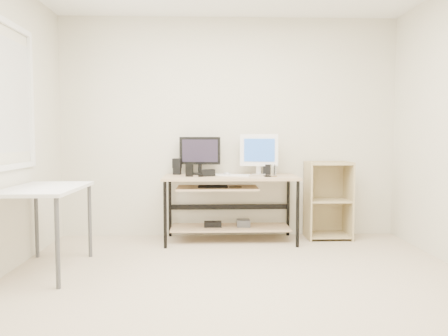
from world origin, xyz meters
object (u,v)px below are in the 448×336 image
desk (228,194)px  side_table (45,196)px  black_monitor (200,153)px  white_imac (259,151)px  audio_controller (189,169)px  shelf_unit (327,199)px

desk → side_table: size_ratio=1.50×
black_monitor → white_imac: (0.69, -0.04, 0.02)m
side_table → white_imac: (2.02, 1.21, 0.35)m
desk → audio_controller: size_ratio=9.17×
side_table → shelf_unit: shelf_unit is taller
side_table → shelf_unit: (2.83, 1.22, -0.22)m
desk → black_monitor: size_ratio=3.13×
shelf_unit → audio_controller: (-1.61, -0.24, 0.38)m
desk → audio_controller: (-0.43, -0.08, 0.29)m
desk → audio_controller: audio_controller is taller
desk → white_imac: size_ratio=3.17×
side_table → audio_controller: size_ratio=6.11×
side_table → white_imac: bearing=31.0°
desk → shelf_unit: bearing=7.8°
desk → white_imac: bearing=22.5°
desk → shelf_unit: shelf_unit is taller
side_table → desk: bearing=32.7°
desk → shelf_unit: size_ratio=1.67×
desk → black_monitor: bearing=149.6°
shelf_unit → white_imac: (-0.81, -0.01, 0.57)m
white_imac → desk: bearing=-146.1°
shelf_unit → black_monitor: size_ratio=1.88×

